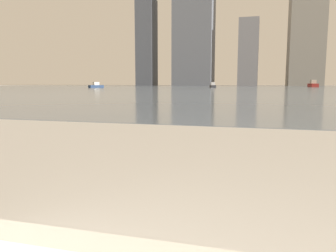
# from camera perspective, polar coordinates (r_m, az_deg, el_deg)

# --- Properties ---
(harbor_water) EXTENTS (180.00, 110.00, 0.01)m
(harbor_water) POSITION_cam_1_polar(r_m,az_deg,el_deg) (61.76, 15.01, 6.40)
(harbor_water) COLOR slate
(harbor_water) RESTS_ON ground_plane
(harbor_boat_1) EXTENTS (1.67, 2.98, 1.06)m
(harbor_boat_1) POSITION_cam_1_polar(r_m,az_deg,el_deg) (66.86, 7.80, 6.97)
(harbor_boat_1) COLOR #2D2D33
(harbor_boat_1) RESTS_ON harbor_water
(harbor_boat_2) EXTENTS (2.43, 2.96, 1.09)m
(harbor_boat_2) POSITION_cam_1_polar(r_m,az_deg,el_deg) (66.06, -12.42, 6.87)
(harbor_boat_2) COLOR navy
(harbor_boat_2) RESTS_ON harbor_water
(harbor_boat_3) EXTENTS (1.95, 4.60, 1.68)m
(harbor_boat_3) POSITION_cam_1_polar(r_m,az_deg,el_deg) (85.54, 23.93, 6.64)
(harbor_boat_3) COLOR maroon
(harbor_boat_3) RESTS_ON harbor_water
(skyline_tower_0) EXTENTS (6.43, 7.23, 31.35)m
(skyline_tower_0) POSITION_cam_1_polar(r_m,az_deg,el_deg) (125.58, -3.75, 14.22)
(skyline_tower_0) COLOR #4C515B
(skyline_tower_0) RESTS_ON ground_plane
(skyline_tower_1) EXTENTS (13.91, 10.01, 44.96)m
(skyline_tower_1) POSITION_cam_1_polar(r_m,az_deg,el_deg) (121.94, 4.56, 17.65)
(skyline_tower_1) COLOR slate
(skyline_tower_1) RESTS_ON ground_plane
(skyline_tower_2) EXTENTS (6.49, 11.10, 22.20)m
(skyline_tower_2) POSITION_cam_1_polar(r_m,az_deg,el_deg) (118.26, 13.85, 12.21)
(skyline_tower_2) COLOR slate
(skyline_tower_2) RESTS_ON ground_plane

